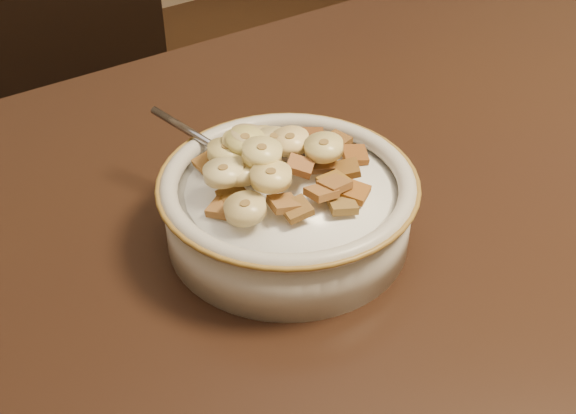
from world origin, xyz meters
TOP-DOWN VIEW (x-y plane):
  - table at (0.00, 0.00)m, footprint 1.41×0.92m
  - chair at (0.18, 0.76)m, footprint 0.46×0.46m
  - cereal_bowl at (0.06, 0.08)m, footprint 0.20×0.20m
  - milk at (0.06, 0.08)m, footprint 0.16×0.16m
  - spoon at (0.05, 0.11)m, footprint 0.05×0.06m
  - cereal_square_0 at (0.07, 0.14)m, footprint 0.03×0.03m
  - cereal_square_1 at (0.07, 0.14)m, footprint 0.03×0.03m
  - cereal_square_2 at (0.09, 0.08)m, footprint 0.03×0.03m
  - cereal_square_3 at (0.02, 0.14)m, footprint 0.02×0.02m
  - cereal_square_4 at (0.04, 0.04)m, footprint 0.02×0.02m
  - cereal_square_5 at (0.08, 0.05)m, footprint 0.02×0.02m
  - cereal_square_6 at (0.02, 0.09)m, footprint 0.02×0.02m
  - cereal_square_7 at (0.12, 0.12)m, footprint 0.03×0.03m
  - cereal_square_8 at (0.07, 0.08)m, footprint 0.03×0.03m
  - cereal_square_9 at (0.10, 0.13)m, footprint 0.03×0.03m
  - cereal_square_10 at (0.13, 0.08)m, footprint 0.03×0.03m
  - cereal_square_11 at (0.11, 0.06)m, footprint 0.03×0.03m
  - cereal_square_12 at (0.10, 0.04)m, footprint 0.03×0.03m
  - cereal_square_13 at (0.06, 0.13)m, footprint 0.03×0.03m
  - cereal_square_14 at (0.00, 0.08)m, footprint 0.03×0.03m
  - cereal_square_15 at (0.07, 0.05)m, footprint 0.02×0.02m
  - cereal_square_16 at (0.04, 0.05)m, footprint 0.02×0.02m
  - cereal_square_17 at (0.05, 0.11)m, footprint 0.02×0.02m
  - cereal_square_18 at (0.06, 0.12)m, footprint 0.02×0.03m
  - cereal_square_19 at (0.08, 0.03)m, footprint 0.03×0.03m
  - cereal_square_20 at (0.13, 0.10)m, footprint 0.02×0.02m
  - cereal_square_21 at (0.09, 0.05)m, footprint 0.02×0.02m
  - cereal_square_22 at (0.06, 0.12)m, footprint 0.02×0.02m
  - cereal_square_23 at (0.12, 0.12)m, footprint 0.02×0.03m
  - cereal_square_24 at (0.09, 0.12)m, footprint 0.03×0.03m
  - cereal_square_25 at (0.11, 0.11)m, footprint 0.03×0.03m
  - cereal_square_26 at (0.01, 0.08)m, footprint 0.03×0.03m
  - banana_slice_0 at (0.07, 0.13)m, footprint 0.04×0.04m
  - banana_slice_1 at (0.05, 0.13)m, footprint 0.04×0.04m
  - banana_slice_2 at (0.05, 0.12)m, footprint 0.03×0.03m
  - banana_slice_3 at (0.07, 0.11)m, footprint 0.04×0.04m
  - banana_slice_4 at (0.04, 0.13)m, footprint 0.04×0.04m
  - banana_slice_5 at (0.02, 0.10)m, footprint 0.04×0.04m
  - banana_slice_6 at (0.01, 0.06)m, footprint 0.04×0.04m
  - banana_slice_7 at (0.04, 0.07)m, footprint 0.04×0.04m
  - banana_slice_8 at (0.06, 0.13)m, footprint 0.04×0.04m
  - banana_slice_9 at (0.08, 0.10)m, footprint 0.04×0.04m
  - banana_slice_10 at (0.10, 0.08)m, footprint 0.04×0.04m
  - banana_slice_11 at (0.05, 0.09)m, footprint 0.04×0.04m
  - banana_slice_12 at (0.03, 0.09)m, footprint 0.04×0.04m

SIDE VIEW (x-z plane):
  - chair at x=0.18m, z-range 0.00..0.89m
  - table at x=0.00m, z-range 0.71..0.75m
  - cereal_bowl at x=0.06m, z-range 0.75..0.80m
  - milk at x=0.06m, z-range 0.80..0.80m
  - spoon at x=0.05m, z-range 0.80..0.81m
  - cereal_square_23 at x=0.12m, z-range 0.80..0.81m
  - cereal_square_26 at x=0.01m, z-range 0.80..0.81m
  - cereal_square_10 at x=0.13m, z-range 0.80..0.81m
  - cereal_square_1 at x=0.07m, z-range 0.80..0.81m
  - cereal_square_19 at x=0.08m, z-range 0.80..0.81m
  - cereal_square_25 at x=0.11m, z-range 0.80..0.81m
  - cereal_square_9 at x=0.10m, z-range 0.80..0.81m
  - cereal_square_14 at x=0.00m, z-range 0.80..0.81m
  - cereal_square_7 at x=0.12m, z-range 0.80..0.81m
  - cereal_square_20 at x=0.13m, z-range 0.80..0.81m
  - cereal_square_12 at x=0.10m, z-range 0.80..0.81m
  - cereal_square_3 at x=0.02m, z-range 0.80..0.81m
  - cereal_square_6 at x=0.02m, z-range 0.80..0.81m
  - cereal_square_0 at x=0.07m, z-range 0.80..0.81m
  - cereal_square_18 at x=0.06m, z-range 0.80..0.81m
  - cereal_square_13 at x=0.06m, z-range 0.80..0.81m
  - cereal_square_24 at x=0.09m, z-range 0.80..0.82m
  - cereal_square_11 at x=0.11m, z-range 0.80..0.82m
  - cereal_square_4 at x=0.04m, z-range 0.81..0.82m
  - cereal_square_22 at x=0.06m, z-range 0.81..0.82m
  - cereal_square_21 at x=0.09m, z-range 0.81..0.81m
  - cereal_square_16 at x=0.04m, z-range 0.81..0.82m
  - cereal_square_2 at x=0.09m, z-range 0.81..0.82m
  - cereal_square_15 at x=0.07m, z-range 0.81..0.82m
  - cereal_square_5 at x=0.08m, z-range 0.81..0.82m
  - cereal_square_17 at x=0.05m, z-range 0.81..0.82m
  - banana_slice_6 at x=0.01m, z-range 0.81..0.82m
  - banana_slice_0 at x=0.07m, z-range 0.81..0.82m
  - banana_slice_4 at x=0.04m, z-range 0.81..0.82m
  - cereal_square_8 at x=0.07m, z-range 0.81..0.83m
  - banana_slice_1 at x=0.05m, z-range 0.81..0.83m
  - banana_slice_12 at x=0.03m, z-range 0.82..0.83m
  - banana_slice_3 at x=0.07m, z-range 0.82..0.83m
  - banana_slice_5 at x=0.02m, z-range 0.82..0.83m
  - banana_slice_9 at x=0.08m, z-range 0.82..0.83m
  - banana_slice_8 at x=0.06m, z-range 0.82..0.83m
  - banana_slice_2 at x=0.05m, z-range 0.82..0.83m
  - banana_slice_10 at x=0.10m, z-range 0.82..0.83m
  - banana_slice_7 at x=0.04m, z-range 0.82..0.83m
  - banana_slice_11 at x=0.05m, z-range 0.83..0.84m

